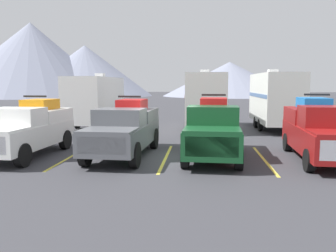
% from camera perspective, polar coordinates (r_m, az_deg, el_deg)
% --- Properties ---
extents(ground_plane, '(240.00, 240.00, 0.00)m').
position_cam_1_polar(ground_plane, '(14.53, -0.38, -5.20)').
color(ground_plane, '#38383D').
extents(pickup_truck_a, '(2.43, 5.48, 2.52)m').
position_cam_1_polar(pickup_truck_a, '(16.04, -21.88, -0.35)').
color(pickup_truck_a, white).
rests_on(pickup_truck_a, ground).
extents(pickup_truck_b, '(2.38, 5.85, 2.51)m').
position_cam_1_polar(pickup_truck_b, '(15.02, -6.96, -0.35)').
color(pickup_truck_b, '#595B60').
rests_on(pickup_truck_b, ground).
extents(pickup_truck_c, '(2.40, 5.68, 2.59)m').
position_cam_1_polar(pickup_truck_c, '(14.65, 7.28, -0.43)').
color(pickup_truck_c, '#144723').
rests_on(pickup_truck_c, ground).
extents(pickup_truck_d, '(2.38, 5.78, 2.62)m').
position_cam_1_polar(pickup_truck_d, '(15.33, 23.49, -0.62)').
color(pickup_truck_d, maroon).
rests_on(pickup_truck_d, ground).
extents(lot_stripe_b, '(0.12, 5.50, 0.01)m').
position_cam_1_polar(lot_stripe_b, '(15.46, -15.22, -4.68)').
color(lot_stripe_b, gold).
rests_on(lot_stripe_b, ground).
extents(lot_stripe_c, '(0.12, 5.50, 0.01)m').
position_cam_1_polar(lot_stripe_c, '(14.57, -0.36, -5.14)').
color(lot_stripe_c, gold).
rests_on(lot_stripe_c, ground).
extents(lot_stripe_d, '(0.12, 5.50, 0.01)m').
position_cam_1_polar(lot_stripe_d, '(14.73, 15.27, -5.26)').
color(lot_stripe_d, gold).
rests_on(lot_stripe_d, ground).
extents(camper_trailer_a, '(2.48, 8.89, 3.78)m').
position_cam_1_polar(camper_trailer_a, '(25.13, -11.53, 4.34)').
color(camper_trailer_a, white).
rests_on(camper_trailer_a, ground).
extents(camper_trailer_b, '(2.56, 8.13, 4.00)m').
position_cam_1_polar(camper_trailer_b, '(23.71, 5.94, 4.56)').
color(camper_trailer_b, silver).
rests_on(camper_trailer_b, ground).
extents(camper_trailer_c, '(2.45, 7.91, 4.01)m').
position_cam_1_polar(camper_trailer_c, '(24.39, 16.95, 4.37)').
color(camper_trailer_c, silver).
rests_on(camper_trailer_c, ground).
extents(mountain_ridge, '(146.58, 47.43, 17.90)m').
position_cam_1_polar(mountain_ridge, '(87.70, 8.16, 9.97)').
color(mountain_ridge, gray).
rests_on(mountain_ridge, ground).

